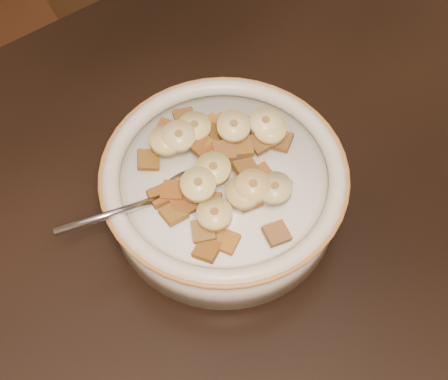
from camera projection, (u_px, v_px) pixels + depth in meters
cereal_bowl at (224, 192)px, 0.60m from camera, size 0.22×0.22×0.05m
milk at (224, 177)px, 0.58m from camera, size 0.18×0.18×0.00m
spoon at (189, 189)px, 0.57m from camera, size 0.06×0.05×0.01m
cereal_square_0 at (167, 130)px, 0.60m from camera, size 0.03×0.03×0.01m
cereal_square_1 at (246, 169)px, 0.56m from camera, size 0.02×0.02×0.01m
cereal_square_2 at (241, 147)px, 0.57m from camera, size 0.03×0.03×0.01m
cereal_square_3 at (210, 203)px, 0.55m from camera, size 0.03×0.03×0.01m
cereal_square_4 at (203, 146)px, 0.57m from camera, size 0.02×0.02×0.01m
cereal_square_5 at (262, 133)px, 0.59m from camera, size 0.03×0.03×0.01m
cereal_square_6 at (277, 186)px, 0.56m from camera, size 0.03×0.03×0.01m
cereal_square_7 at (281, 141)px, 0.59m from camera, size 0.03×0.03×0.01m
cereal_square_8 at (161, 196)px, 0.56m from camera, size 0.02×0.02×0.01m
cereal_square_9 at (261, 142)px, 0.58m from camera, size 0.02×0.02×0.01m
cereal_square_10 at (174, 213)px, 0.55m from camera, size 0.02×0.02×0.01m
cereal_square_11 at (204, 230)px, 0.54m from camera, size 0.03×0.03×0.01m
cereal_square_12 at (215, 152)px, 0.57m from camera, size 0.03×0.03×0.01m
cereal_square_13 at (210, 126)px, 0.59m from camera, size 0.02×0.02×0.01m
cereal_square_14 at (207, 250)px, 0.53m from camera, size 0.03×0.03×0.01m
cereal_square_15 at (261, 176)px, 0.56m from camera, size 0.02×0.02×0.01m
cereal_square_16 at (195, 134)px, 0.59m from camera, size 0.03×0.03×0.01m
cereal_square_17 at (217, 125)px, 0.60m from camera, size 0.02×0.02×0.01m
cereal_square_18 at (256, 124)px, 0.60m from camera, size 0.03×0.03×0.01m
cereal_square_19 at (226, 241)px, 0.54m from camera, size 0.03×0.03×0.01m
cereal_square_20 at (264, 138)px, 0.59m from camera, size 0.02×0.02×0.01m
cereal_square_21 at (249, 199)px, 0.55m from camera, size 0.02×0.02×0.01m
cereal_square_22 at (173, 191)px, 0.56m from camera, size 0.03×0.03×0.01m
cereal_square_23 at (184, 136)px, 0.59m from camera, size 0.02×0.02×0.01m
cereal_square_24 at (224, 151)px, 0.57m from camera, size 0.03×0.03×0.01m
cereal_square_25 at (184, 118)px, 0.61m from camera, size 0.03×0.03×0.01m
cereal_square_26 at (184, 204)px, 0.55m from camera, size 0.02×0.02×0.01m
cereal_square_27 at (148, 160)px, 0.58m from camera, size 0.03×0.03×0.01m
cereal_square_28 at (277, 234)px, 0.54m from camera, size 0.02×0.02×0.01m
cereal_square_29 at (213, 134)px, 0.59m from camera, size 0.03×0.03×0.01m
banana_slice_0 at (195, 127)px, 0.58m from camera, size 0.04×0.04×0.01m
banana_slice_1 at (270, 129)px, 0.58m from camera, size 0.04×0.04×0.01m
banana_slice_2 at (265, 123)px, 0.58m from camera, size 0.03×0.04×0.01m
banana_slice_3 at (215, 214)px, 0.53m from camera, size 0.03×0.03×0.01m
banana_slice_4 at (179, 137)px, 0.57m from camera, size 0.04×0.04×0.01m
banana_slice_5 at (274, 188)px, 0.54m from camera, size 0.04×0.04×0.01m
banana_slice_6 at (213, 169)px, 0.54m from camera, size 0.04×0.04×0.01m
banana_slice_7 at (166, 141)px, 0.57m from camera, size 0.04×0.04×0.01m
banana_slice_8 at (234, 126)px, 0.57m from camera, size 0.04×0.04×0.01m
banana_slice_9 at (244, 193)px, 0.54m from camera, size 0.04×0.04×0.01m
banana_slice_10 at (253, 186)px, 0.54m from camera, size 0.04×0.04×0.01m
banana_slice_11 at (198, 185)px, 0.54m from camera, size 0.04×0.04×0.01m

